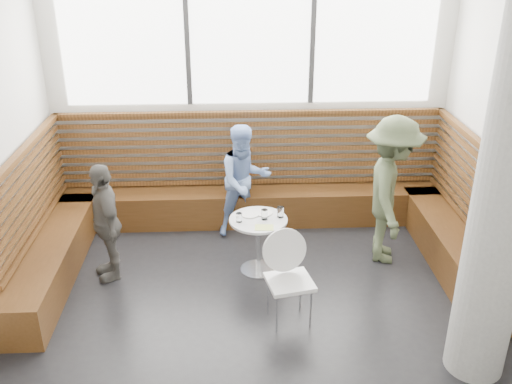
{
  "coord_description": "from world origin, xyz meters",
  "views": [
    {
      "loc": [
        -0.26,
        -4.46,
        3.52
      ],
      "look_at": [
        0.0,
        1.0,
        1.0
      ],
      "focal_mm": 40.0,
      "sensor_mm": 36.0,
      "label": 1
    }
  ],
  "objects_px": {
    "cafe_chair": "(289,270)",
    "child_back": "(245,181)",
    "child_left": "(106,222)",
    "adult_man": "(391,191)",
    "cafe_table": "(258,234)",
    "concrete_column": "(505,203)"
  },
  "relations": [
    {
      "from": "cafe_chair",
      "to": "child_back",
      "type": "relative_size",
      "value": 0.65
    },
    {
      "from": "child_left",
      "to": "adult_man",
      "type": "bearing_deg",
      "value": 72.56
    },
    {
      "from": "cafe_table",
      "to": "adult_man",
      "type": "height_order",
      "value": "adult_man"
    },
    {
      "from": "cafe_chair",
      "to": "child_back",
      "type": "bearing_deg",
      "value": 89.58
    },
    {
      "from": "cafe_table",
      "to": "adult_man",
      "type": "distance_m",
      "value": 1.57
    },
    {
      "from": "cafe_chair",
      "to": "adult_man",
      "type": "xyz_separation_m",
      "value": [
        1.25,
        1.08,
        0.32
      ]
    },
    {
      "from": "cafe_table",
      "to": "child_left",
      "type": "relative_size",
      "value": 0.49
    },
    {
      "from": "child_left",
      "to": "child_back",
      "type": "bearing_deg",
      "value": 99.97
    },
    {
      "from": "adult_man",
      "to": "cafe_table",
      "type": "bearing_deg",
      "value": 110.97
    },
    {
      "from": "concrete_column",
      "to": "adult_man",
      "type": "height_order",
      "value": "concrete_column"
    },
    {
      "from": "cafe_chair",
      "to": "child_back",
      "type": "xyz_separation_m",
      "value": [
        -0.38,
        1.79,
        0.17
      ]
    },
    {
      "from": "concrete_column",
      "to": "adult_man",
      "type": "distance_m",
      "value": 2.04
    },
    {
      "from": "cafe_chair",
      "to": "child_back",
      "type": "distance_m",
      "value": 1.84
    },
    {
      "from": "concrete_column",
      "to": "adult_man",
      "type": "relative_size",
      "value": 1.86
    },
    {
      "from": "child_back",
      "to": "cafe_table",
      "type": "bearing_deg",
      "value": -102.94
    },
    {
      "from": "concrete_column",
      "to": "cafe_chair",
      "type": "distance_m",
      "value": 2.05
    },
    {
      "from": "child_back",
      "to": "child_left",
      "type": "relative_size",
      "value": 1.06
    },
    {
      "from": "cafe_chair",
      "to": "adult_man",
      "type": "relative_size",
      "value": 0.54
    },
    {
      "from": "concrete_column",
      "to": "cafe_table",
      "type": "distance_m",
      "value": 2.7
    },
    {
      "from": "adult_man",
      "to": "concrete_column",
      "type": "bearing_deg",
      "value": -157.91
    },
    {
      "from": "cafe_table",
      "to": "adult_man",
      "type": "bearing_deg",
      "value": 8.61
    },
    {
      "from": "cafe_table",
      "to": "child_back",
      "type": "distance_m",
      "value": 0.97
    }
  ]
}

